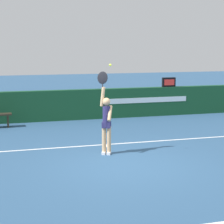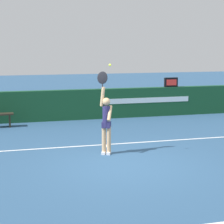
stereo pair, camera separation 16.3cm
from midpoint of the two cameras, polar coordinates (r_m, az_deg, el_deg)
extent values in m
plane|color=#2C5075|center=(10.06, 2.22, -7.60)|extent=(60.00, 60.00, 0.00)
cube|color=white|center=(11.99, -0.60, -4.72)|extent=(11.93, 0.08, 0.00)
cube|color=white|center=(11.85, -0.43, -4.89)|extent=(0.08, 0.30, 0.00)
cube|color=#134426|center=(15.90, -4.19, 1.09)|extent=(17.10, 0.29, 1.21)
cube|color=silver|center=(16.47, 5.68, 1.72)|extent=(3.52, 0.01, 0.21)
cube|color=black|center=(16.90, 8.77, 4.26)|extent=(0.57, 0.14, 0.40)
cube|color=red|center=(16.83, 8.87, 4.24)|extent=(0.45, 0.01, 0.25)
cylinder|color=tan|center=(10.90, -0.03, -4.08)|extent=(0.11, 0.11, 0.78)
cylinder|color=tan|center=(10.93, -0.75, -4.06)|extent=(0.11, 0.11, 0.78)
cube|color=white|center=(10.98, -0.05, -5.92)|extent=(0.19, 0.26, 0.07)
cube|color=white|center=(11.00, -0.76, -5.88)|extent=(0.19, 0.26, 0.07)
cylinder|color=navy|center=(10.77, -0.39, -0.61)|extent=(0.21, 0.21, 0.56)
cube|color=navy|center=(10.82, -0.39, -1.85)|extent=(0.29, 0.27, 0.16)
sphere|color=tan|center=(10.71, -0.40, 1.51)|extent=(0.21, 0.21, 0.21)
cylinder|color=tan|center=(10.71, -0.95, 2.24)|extent=(0.17, 0.14, 0.53)
cylinder|color=tan|center=(10.68, 0.10, -0.19)|extent=(0.24, 0.39, 0.41)
ellipsoid|color=black|center=(10.65, -0.95, 4.97)|extent=(0.30, 0.15, 0.37)
cylinder|color=black|center=(10.67, -0.95, 3.95)|extent=(0.03, 0.03, 0.18)
sphere|color=#C5E630|center=(10.30, 0.16, 6.80)|extent=(0.06, 0.06, 0.06)
cube|color=black|center=(14.94, -14.25, -1.16)|extent=(0.07, 0.32, 0.49)
camera|label=1|loc=(0.08, -89.58, 0.07)|focal=63.36mm
camera|label=2|loc=(0.08, 90.42, -0.07)|focal=63.36mm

